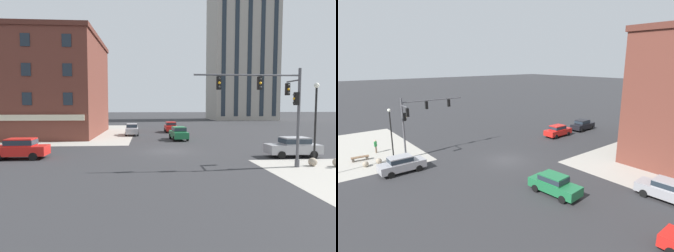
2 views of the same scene
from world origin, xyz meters
TOP-DOWN VIEW (x-y plane):
  - ground_plane at (0.00, 0.00)m, footprint 320.00×320.00m
  - sidewalk_far_corner at (-20.00, 20.00)m, footprint 32.00×32.00m
  - traffic_signal_main at (7.11, -7.53)m, footprint 7.57×2.09m
  - bollard_sphere_curb_a at (9.83, -7.51)m, footprint 0.60×0.60m
  - street_lamp_corner_near at (10.00, -7.39)m, footprint 0.36×0.36m
  - car_main_northbound_near at (-4.20, 15.09)m, footprint 2.02×4.46m
  - car_main_northbound_far at (10.29, -3.86)m, footprint 4.41×1.91m
  - car_main_southbound_near at (1.97, 8.76)m, footprint 2.17×4.53m
  - car_main_southbound_far at (-12.29, -3.14)m, footprint 4.43×1.95m
  - car_cross_eastbound at (1.86, 19.39)m, footprint 1.95×4.43m
  - storefront_block_near_corner at (-18.43, 16.90)m, footprint 19.24×18.23m
  - residential_tower_skyline_right at (26.96, 60.39)m, footprint 18.94×15.32m

SIDE VIEW (x-z plane):
  - ground_plane at x=0.00m, z-range 0.00..0.00m
  - sidewalk_far_corner at x=-20.00m, z-range -0.01..0.01m
  - bollard_sphere_curb_a at x=9.83m, z-range 0.00..0.60m
  - car_main_northbound_near at x=-4.20m, z-range 0.08..1.76m
  - car_main_northbound_far at x=10.29m, z-range 0.08..1.76m
  - car_main_southbound_near at x=1.97m, z-range 0.08..1.76m
  - car_main_southbound_far at x=-12.29m, z-range 0.08..1.76m
  - car_cross_eastbound at x=1.86m, z-range 0.08..1.76m
  - street_lamp_corner_near at x=10.00m, z-range 0.71..6.65m
  - traffic_signal_main at x=7.11m, z-range 1.16..8.07m
  - storefront_block_near_corner at x=-18.43m, z-range 0.01..14.27m
  - residential_tower_skyline_right at x=26.96m, z-range 0.02..66.05m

